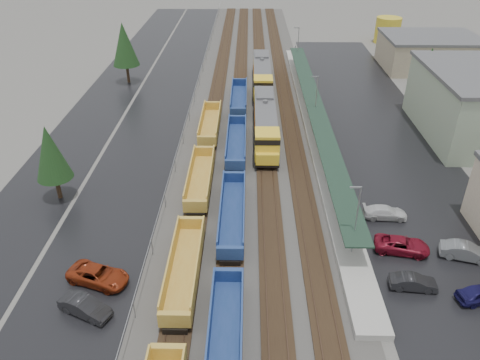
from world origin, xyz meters
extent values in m
cube|color=#302D2B|center=(0.00, 60.00, 0.04)|extent=(20.00, 160.00, 0.08)
cube|color=black|center=(-6.00, 60.00, 0.15)|extent=(2.60, 160.00, 0.15)
cube|color=#473326|center=(-6.72, 60.00, 0.27)|extent=(0.08, 160.00, 0.07)
cube|color=#473326|center=(-5.28, 60.00, 0.27)|extent=(0.08, 160.00, 0.07)
cube|color=black|center=(-2.00, 60.00, 0.15)|extent=(2.60, 160.00, 0.15)
cube|color=#473326|center=(-2.72, 60.00, 0.27)|extent=(0.08, 160.00, 0.07)
cube|color=#473326|center=(-1.28, 60.00, 0.27)|extent=(0.08, 160.00, 0.07)
cube|color=black|center=(2.00, 60.00, 0.15)|extent=(2.60, 160.00, 0.15)
cube|color=#473326|center=(1.28, 60.00, 0.27)|extent=(0.08, 160.00, 0.07)
cube|color=#473326|center=(2.72, 60.00, 0.27)|extent=(0.08, 160.00, 0.07)
cube|color=black|center=(6.00, 60.00, 0.15)|extent=(2.60, 160.00, 0.15)
cube|color=#473326|center=(5.28, 60.00, 0.27)|extent=(0.08, 160.00, 0.07)
cube|color=#473326|center=(6.72, 60.00, 0.27)|extent=(0.08, 160.00, 0.07)
cube|color=black|center=(-15.00, 60.00, 0.01)|extent=(10.00, 160.00, 0.02)
cube|color=black|center=(-25.00, 60.00, 0.01)|extent=(9.00, 160.00, 0.02)
cube|color=black|center=(19.00, 50.00, 0.01)|extent=(16.00, 100.00, 0.02)
cube|color=#9E9B93|center=(9.50, 50.00, 0.35)|extent=(3.00, 80.00, 0.70)
cylinder|color=gray|center=(9.50, 25.00, 1.90)|extent=(0.16, 0.16, 2.40)
cylinder|color=gray|center=(9.50, 40.00, 1.90)|extent=(0.16, 0.16, 2.40)
cylinder|color=gray|center=(9.50, 55.00, 1.90)|extent=(0.16, 0.16, 2.40)
cylinder|color=gray|center=(9.50, 70.00, 1.90)|extent=(0.16, 0.16, 2.40)
cylinder|color=gray|center=(9.50, 85.00, 1.90)|extent=(0.16, 0.16, 2.40)
cube|color=#1B3225|center=(9.50, 50.00, 3.20)|extent=(2.60, 65.00, 0.15)
cylinder|color=gray|center=(9.50, 20.00, 4.00)|extent=(0.12, 0.12, 8.00)
cube|color=gray|center=(9.00, 20.00, 7.90)|extent=(1.00, 0.15, 0.12)
cylinder|color=gray|center=(9.50, 50.00, 4.00)|extent=(0.12, 0.12, 8.00)
cube|color=gray|center=(9.00, 50.00, 7.90)|extent=(1.00, 0.15, 0.12)
cylinder|color=gray|center=(9.50, 80.00, 4.00)|extent=(0.12, 0.12, 8.00)
cube|color=gray|center=(9.00, 80.00, 7.90)|extent=(1.00, 0.15, 0.12)
cylinder|color=gray|center=(-9.50, 12.00, 1.00)|extent=(0.08, 0.08, 2.00)
cylinder|color=gray|center=(-9.50, 20.00, 1.00)|extent=(0.08, 0.08, 2.00)
cylinder|color=gray|center=(-9.50, 28.00, 1.00)|extent=(0.08, 0.08, 2.00)
cylinder|color=gray|center=(-9.50, 36.00, 1.00)|extent=(0.08, 0.08, 2.00)
cylinder|color=gray|center=(-9.50, 44.00, 1.00)|extent=(0.08, 0.08, 2.00)
cylinder|color=gray|center=(-9.50, 52.00, 1.00)|extent=(0.08, 0.08, 2.00)
cylinder|color=gray|center=(-9.50, 60.00, 1.00)|extent=(0.08, 0.08, 2.00)
cylinder|color=gray|center=(-9.50, 68.00, 1.00)|extent=(0.08, 0.08, 2.00)
cylinder|color=gray|center=(-9.50, 76.00, 1.00)|extent=(0.08, 0.08, 2.00)
cylinder|color=gray|center=(-9.50, 84.00, 1.00)|extent=(0.08, 0.08, 2.00)
cylinder|color=gray|center=(-9.50, 92.00, 1.00)|extent=(0.08, 0.08, 2.00)
cylinder|color=gray|center=(-9.50, 100.00, 1.00)|extent=(0.08, 0.08, 2.00)
cylinder|color=gray|center=(-9.50, 108.00, 1.00)|extent=(0.08, 0.08, 2.00)
cylinder|color=gray|center=(-9.50, 116.00, 1.00)|extent=(0.08, 0.08, 2.00)
cylinder|color=gray|center=(-9.50, 124.00, 1.00)|extent=(0.08, 0.08, 2.00)
cylinder|color=gray|center=(-9.50, 132.00, 1.00)|extent=(0.08, 0.08, 2.00)
cube|color=gray|center=(-9.50, 60.00, 2.00)|extent=(0.05, 160.00, 0.05)
cube|color=tan|center=(36.00, 80.00, 3.00)|extent=(18.00, 14.00, 6.00)
cube|color=#59595B|center=(36.00, 80.00, 6.25)|extent=(18.36, 14.28, 0.50)
cylinder|color=#332316|center=(-22.00, 30.00, 1.35)|extent=(0.50, 0.50, 2.70)
cone|color=black|center=(-22.00, 30.00, 5.85)|extent=(3.96, 3.96, 6.30)
cylinder|color=#332316|center=(-23.00, 70.00, 1.65)|extent=(0.50, 0.50, 3.30)
cone|color=black|center=(-23.00, 70.00, 7.15)|extent=(4.84, 4.84, 7.70)
cylinder|color=#332316|center=(28.00, 58.00, 1.50)|extent=(0.50, 0.50, 3.00)
cone|color=black|center=(28.00, 58.00, 6.50)|extent=(4.40, 4.40, 7.00)
cube|color=black|center=(2.00, 46.51, 0.87)|extent=(3.10, 20.63, 0.41)
cube|color=gold|center=(2.00, 47.54, 2.62)|extent=(2.89, 16.51, 3.10)
cube|color=gold|center=(2.00, 38.47, 2.83)|extent=(3.10, 3.30, 3.51)
cube|color=black|center=(2.00, 38.47, 3.86)|extent=(3.15, 3.35, 0.72)
cube|color=gold|center=(2.00, 36.61, 1.80)|extent=(2.89, 1.03, 1.44)
cube|color=#59595B|center=(2.00, 47.54, 4.27)|extent=(2.94, 16.51, 0.36)
cube|color=maroon|center=(0.54, 47.54, 1.38)|extent=(0.04, 16.51, 0.36)
cube|color=maroon|center=(3.46, 47.54, 1.38)|extent=(0.04, 16.51, 0.36)
cube|color=black|center=(2.00, 46.51, 0.45)|extent=(2.27, 6.19, 0.62)
cube|color=black|center=(2.00, 39.29, 0.56)|extent=(2.48, 4.13, 0.52)
cube|color=black|center=(2.00, 53.74, 0.56)|extent=(2.48, 4.13, 0.52)
cylinder|color=#59595B|center=(2.00, 48.58, 4.58)|extent=(0.72, 0.72, 0.52)
cube|color=#59595B|center=(2.00, 51.67, 4.53)|extent=(2.48, 4.13, 0.52)
cube|color=black|center=(2.00, 67.51, 0.87)|extent=(3.10, 20.63, 0.41)
cube|color=gold|center=(2.00, 68.54, 2.62)|extent=(2.89, 16.51, 3.10)
cube|color=gold|center=(2.00, 59.47, 2.83)|extent=(3.10, 3.30, 3.51)
cube|color=black|center=(2.00, 59.47, 3.86)|extent=(3.15, 3.35, 0.72)
cube|color=gold|center=(2.00, 57.61, 1.80)|extent=(2.89, 1.03, 1.44)
cube|color=#59595B|center=(2.00, 68.54, 4.27)|extent=(2.94, 16.51, 0.36)
cube|color=maroon|center=(0.54, 68.54, 1.38)|extent=(0.04, 16.51, 0.36)
cube|color=maroon|center=(3.46, 68.54, 1.38)|extent=(0.04, 16.51, 0.36)
cube|color=black|center=(2.00, 67.51, 0.45)|extent=(2.27, 6.19, 0.62)
cube|color=black|center=(2.00, 60.29, 0.56)|extent=(2.48, 4.13, 0.52)
cube|color=black|center=(2.00, 74.74, 0.56)|extent=(2.48, 4.13, 0.52)
cylinder|color=#59595B|center=(2.00, 69.58, 4.58)|extent=(0.72, 0.72, 0.52)
cube|color=#59595B|center=(2.00, 72.67, 4.53)|extent=(2.48, 4.13, 0.52)
cube|color=gold|center=(-6.00, 7.48, 1.54)|extent=(2.59, 0.50, 1.39)
cube|color=gold|center=(-6.00, 16.86, 0.85)|extent=(2.59, 12.19, 0.25)
cube|color=gold|center=(-7.24, 16.86, 1.74)|extent=(0.15, 12.19, 1.79)
cube|color=gold|center=(-4.76, 16.86, 1.74)|extent=(0.15, 12.19, 1.79)
cube|color=gold|center=(-6.00, 10.57, 1.54)|extent=(2.59, 0.50, 1.39)
cube|color=gold|center=(-6.00, 23.16, 1.54)|extent=(2.59, 0.50, 1.39)
cube|color=black|center=(-6.00, 11.26, 0.55)|extent=(1.99, 2.19, 0.50)
cube|color=black|center=(-6.00, 22.46, 0.55)|extent=(1.99, 2.19, 0.50)
cube|color=gold|center=(-6.00, 32.54, 0.85)|extent=(2.59, 12.19, 0.25)
cube|color=gold|center=(-7.24, 32.54, 1.74)|extent=(0.15, 12.19, 1.79)
cube|color=gold|center=(-4.76, 32.54, 1.74)|extent=(0.15, 12.19, 1.79)
cube|color=gold|center=(-6.00, 26.24, 1.54)|extent=(2.59, 0.50, 1.39)
cube|color=gold|center=(-6.00, 38.83, 1.54)|extent=(2.59, 0.50, 1.39)
cube|color=black|center=(-6.00, 26.94, 0.55)|extent=(1.99, 2.19, 0.50)
cube|color=black|center=(-6.00, 38.14, 0.55)|extent=(1.99, 2.19, 0.50)
cube|color=gold|center=(-6.00, 48.22, 0.85)|extent=(2.59, 12.19, 0.25)
cube|color=gold|center=(-7.24, 48.22, 1.74)|extent=(0.15, 12.19, 1.79)
cube|color=gold|center=(-4.76, 48.22, 1.74)|extent=(0.15, 12.19, 1.79)
cube|color=gold|center=(-6.00, 41.92, 1.54)|extent=(2.59, 0.50, 1.39)
cube|color=gold|center=(-6.00, 54.51, 1.54)|extent=(2.59, 0.50, 1.39)
cube|color=black|center=(-6.00, 42.62, 0.55)|extent=(1.99, 2.19, 0.50)
cube|color=black|center=(-6.00, 53.81, 0.55)|extent=(1.99, 2.19, 0.50)
cube|color=navy|center=(-2.00, 8.78, 0.83)|extent=(2.52, 13.36, 0.24)
cube|color=navy|center=(-3.21, 8.78, 1.71)|extent=(0.15, 13.36, 1.74)
cube|color=navy|center=(-0.79, 8.78, 1.71)|extent=(0.15, 13.36, 1.74)
cube|color=navy|center=(-2.00, 15.65, 1.51)|extent=(2.52, 0.48, 1.36)
cube|color=black|center=(-2.00, 14.97, 0.54)|extent=(1.94, 2.13, 0.48)
cube|color=navy|center=(-2.00, 25.52, 0.83)|extent=(2.52, 13.36, 0.24)
cube|color=navy|center=(-3.21, 25.52, 1.71)|extent=(0.15, 13.36, 1.74)
cube|color=navy|center=(-0.79, 25.52, 1.71)|extent=(0.15, 13.36, 1.74)
cube|color=navy|center=(-2.00, 18.65, 1.51)|extent=(2.52, 0.48, 1.36)
cube|color=navy|center=(-2.00, 32.40, 1.51)|extent=(2.52, 0.48, 1.36)
cube|color=black|center=(-2.00, 19.33, 0.54)|extent=(1.94, 2.13, 0.48)
cube|color=black|center=(-2.00, 31.72, 0.54)|extent=(1.94, 2.13, 0.48)
cube|color=navy|center=(-2.00, 42.27, 0.83)|extent=(2.52, 13.36, 0.24)
cube|color=navy|center=(-3.21, 42.27, 1.71)|extent=(0.15, 13.36, 1.74)
cube|color=navy|center=(-0.79, 42.27, 1.71)|extent=(0.15, 13.36, 1.74)
cube|color=navy|center=(-2.00, 35.40, 1.51)|extent=(2.52, 0.48, 1.36)
cube|color=navy|center=(-2.00, 49.14, 1.51)|extent=(2.52, 0.48, 1.36)
cube|color=black|center=(-2.00, 36.08, 0.54)|extent=(1.94, 2.13, 0.48)
cube|color=black|center=(-2.00, 48.47, 0.54)|extent=(1.94, 2.13, 0.48)
cube|color=navy|center=(-2.00, 59.02, 0.83)|extent=(2.52, 13.36, 0.24)
cube|color=navy|center=(-3.21, 59.02, 1.71)|extent=(0.15, 13.36, 1.74)
cube|color=navy|center=(-0.79, 59.02, 1.71)|extent=(0.15, 13.36, 1.74)
cube|color=navy|center=(-2.00, 52.15, 1.51)|extent=(2.52, 0.48, 1.36)
cube|color=navy|center=(-2.00, 65.89, 1.51)|extent=(2.52, 0.48, 1.36)
cube|color=black|center=(-2.00, 52.83, 0.54)|extent=(1.94, 2.13, 0.48)
cube|color=black|center=(-2.00, 65.21, 0.54)|extent=(1.94, 2.13, 0.48)
cylinder|color=gold|center=(32.73, 99.88, 2.94)|extent=(5.89, 5.89, 5.89)
imported|color=black|center=(-13.70, 12.48, 0.76)|extent=(3.38, 4.86, 1.52)
imported|color=maroon|center=(-13.66, 16.23, 0.77)|extent=(4.21, 6.10, 1.55)
imported|color=black|center=(14.16, 15.94, 0.68)|extent=(1.78, 4.23, 1.36)
imported|color=maroon|center=(14.58, 21.04, 0.73)|extent=(3.36, 5.60, 1.46)
imported|color=silver|center=(14.34, 26.65, 0.68)|extent=(2.11, 4.78, 1.37)
imported|color=slate|center=(20.37, 20.08, 0.79)|extent=(2.91, 5.06, 1.58)
camera|label=1|loc=(-0.47, -14.86, 29.35)|focal=35.00mm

